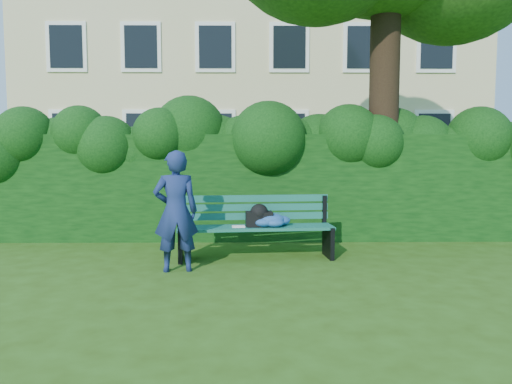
{
  "coord_description": "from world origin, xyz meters",
  "views": [
    {
      "loc": [
        -0.09,
        -6.53,
        1.61
      ],
      "look_at": [
        0.0,
        0.6,
        0.95
      ],
      "focal_mm": 35.0,
      "sensor_mm": 36.0,
      "label": 1
    }
  ],
  "objects": [
    {
      "name": "ground",
      "position": [
        0.0,
        0.0,
        0.0
      ],
      "size": [
        80.0,
        80.0,
        0.0
      ],
      "primitive_type": "plane",
      "color": "#2D4910",
      "rests_on": "ground"
    },
    {
      "name": "park_bench",
      "position": [
        0.05,
        0.54,
        0.5
      ],
      "size": [
        2.26,
        0.76,
        0.89
      ],
      "rotation": [
        0.0,
        0.0,
        0.09
      ],
      "color": "#105144",
      "rests_on": "ground"
    },
    {
      "name": "apartment_building",
      "position": [
        -0.0,
        13.99,
        6.0
      ],
      "size": [
        16.0,
        8.08,
        12.0
      ],
      "color": "#C8C086",
      "rests_on": "ground"
    },
    {
      "name": "hedge",
      "position": [
        0.0,
        2.2,
        0.9
      ],
      "size": [
        10.0,
        1.0,
        1.8
      ],
      "color": "black",
      "rests_on": "ground"
    },
    {
      "name": "man_reading",
      "position": [
        -1.04,
        -0.2,
        0.78
      ],
      "size": [
        0.63,
        0.47,
        1.56
      ],
      "primitive_type": "imported",
      "rotation": [
        0.0,
        0.0,
        3.33
      ],
      "color": "navy",
      "rests_on": "ground"
    }
  ]
}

